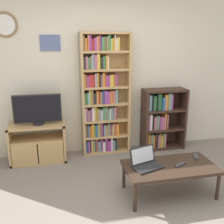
{
  "coord_description": "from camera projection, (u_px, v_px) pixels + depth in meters",
  "views": [
    {
      "loc": [
        -0.73,
        -2.37,
        1.92
      ],
      "look_at": [
        0.01,
        1.04,
        0.92
      ],
      "focal_mm": 42.0,
      "sensor_mm": 36.0,
      "label": 1
    }
  ],
  "objects": [
    {
      "name": "ground_plane",
      "position": [
        131.0,
        217.0,
        2.9
      ],
      "size": [
        18.0,
        18.0,
        0.0
      ],
      "primitive_type": "plane",
      "color": "gray"
    },
    {
      "name": "wall_back",
      "position": [
        99.0,
        75.0,
        4.33
      ],
      "size": [
        5.64,
        0.09,
        2.6
      ],
      "color": "beige",
      "rests_on": "ground_plane"
    },
    {
      "name": "tv_stand",
      "position": [
        38.0,
        143.0,
        4.14
      ],
      "size": [
        0.86,
        0.42,
        0.62
      ],
      "color": "tan",
      "rests_on": "ground_plane"
    },
    {
      "name": "television",
      "position": [
        38.0,
        110.0,
        3.98
      ],
      "size": [
        0.72,
        0.18,
        0.47
      ],
      "color": "black",
      "rests_on": "tv_stand"
    },
    {
      "name": "bookshelf_tall",
      "position": [
        103.0,
        96.0,
        4.29
      ],
      "size": [
        0.79,
        0.24,
        2.0
      ],
      "color": "tan",
      "rests_on": "ground_plane"
    },
    {
      "name": "bookshelf_short",
      "position": [
        160.0,
        119.0,
        4.58
      ],
      "size": [
        0.74,
        0.32,
        1.07
      ],
      "color": "#3D281E",
      "rests_on": "ground_plane"
    },
    {
      "name": "coffee_table",
      "position": [
        170.0,
        168.0,
        3.25
      ],
      "size": [
        1.13,
        0.59,
        0.39
      ],
      "color": "#332319",
      "rests_on": "ground_plane"
    },
    {
      "name": "laptop",
      "position": [
        145.0,
        162.0,
        3.21
      ],
      "size": [
        0.42,
        0.35,
        0.23
      ],
      "rotation": [
        0.0,
        0.0,
        0.31
      ],
      "color": "#232326",
      "rests_on": "coffee_table"
    },
    {
      "name": "remote_near_laptop",
      "position": [
        196.0,
        157.0,
        3.46
      ],
      "size": [
        0.1,
        0.17,
        0.02
      ],
      "rotation": [
        0.0,
        0.0,
        5.92
      ],
      "color": "#38383A",
      "rests_on": "coffee_table"
    },
    {
      "name": "remote_far_from_laptop",
      "position": [
        180.0,
        165.0,
        3.24
      ],
      "size": [
        0.16,
        0.11,
        0.02
      ],
      "rotation": [
        0.0,
        0.0,
        5.16
      ],
      "color": "#38383A",
      "rests_on": "coffee_table"
    }
  ]
}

